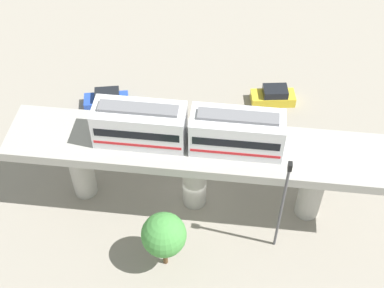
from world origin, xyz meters
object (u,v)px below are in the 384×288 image
object	(u,v)px
parked_car_yellow	(273,96)
signal_post	(283,203)
parked_car_blue	(107,100)
tree_near_viaduct	(164,235)
train	(188,129)

from	to	relation	value
parked_car_yellow	signal_post	bearing A→B (deg)	-7.49
parked_car_blue	tree_near_viaduct	xyz separation A→B (m)	(16.36, 8.16, 2.90)
tree_near_viaduct	signal_post	world-z (taller)	signal_post
tree_near_viaduct	parked_car_blue	bearing A→B (deg)	-153.50
tree_near_viaduct	parked_car_yellow	bearing A→B (deg)	157.58
parked_car_blue	signal_post	size ratio (longest dim) A/B	0.47
signal_post	parked_car_yellow	bearing A→B (deg)	-178.75
parked_car_blue	signal_post	world-z (taller)	signal_post
train	parked_car_blue	size ratio (longest dim) A/B	3.02
train	signal_post	xyz separation A→B (m)	(3.40, 7.07, -3.16)
parked_car_yellow	parked_car_blue	xyz separation A→B (m)	(2.37, -15.88, 0.00)
parked_car_blue	train	bearing A→B (deg)	29.14
parked_car_blue	signal_post	xyz separation A→B (m)	(13.81, 16.24, 4.52)
train	tree_near_viaduct	distance (m)	7.69
train	parked_car_blue	bearing A→B (deg)	-138.65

